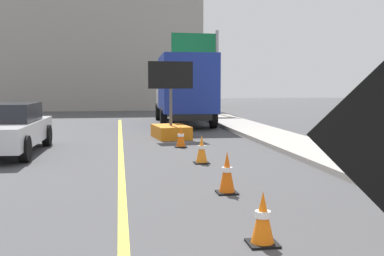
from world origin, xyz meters
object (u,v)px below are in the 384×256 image
(traffic_cone_mid_lane, at_px, (227,173))
(traffic_cone_curbside, at_px, (181,137))
(traffic_cone_far_lane, at_px, (202,149))
(arrow_board_trailer, at_px, (171,125))
(pickup_car, at_px, (4,128))
(highway_guide_sign, at_px, (204,58))
(traffic_cone_near_sign, at_px, (263,219))
(box_truck, at_px, (184,87))

(traffic_cone_mid_lane, distance_m, traffic_cone_curbside, 6.19)
(traffic_cone_mid_lane, xyz_separation_m, traffic_cone_far_lane, (0.10, 3.19, -0.03))
(arrow_board_trailer, distance_m, pickup_car, 5.79)
(arrow_board_trailer, bearing_deg, traffic_cone_far_lane, -88.35)
(traffic_cone_curbside, bearing_deg, arrow_board_trailer, 90.82)
(highway_guide_sign, height_order, traffic_cone_curbside, highway_guide_sign)
(pickup_car, height_order, traffic_cone_near_sign, pickup_car)
(pickup_car, distance_m, highway_guide_sign, 16.06)
(pickup_car, height_order, highway_guide_sign, highway_guide_sign)
(traffic_cone_curbside, bearing_deg, traffic_cone_far_lane, -87.68)
(pickup_car, distance_m, traffic_cone_mid_lane, 7.53)
(highway_guide_sign, xyz_separation_m, traffic_cone_far_lane, (-2.93, -16.08, -3.08))
(traffic_cone_mid_lane, bearing_deg, pickup_car, 131.54)
(arrow_board_trailer, xyz_separation_m, pickup_car, (-4.94, -3.02, 0.22))
(arrow_board_trailer, distance_m, traffic_cone_far_lane, 5.46)
(traffic_cone_curbside, bearing_deg, traffic_cone_mid_lane, -89.82)
(pickup_car, xyz_separation_m, highway_guide_sign, (8.02, 13.64, 2.73))
(box_truck, distance_m, traffic_cone_near_sign, 17.20)
(traffic_cone_near_sign, bearing_deg, arrow_board_trailer, 89.37)
(traffic_cone_near_sign, distance_m, traffic_cone_far_lane, 5.89)
(traffic_cone_far_lane, bearing_deg, pickup_car, 154.37)
(arrow_board_trailer, xyz_separation_m, traffic_cone_mid_lane, (0.05, -8.65, -0.11))
(pickup_car, bearing_deg, traffic_cone_near_sign, -59.97)
(arrow_board_trailer, distance_m, box_truck, 6.01)
(traffic_cone_near_sign, relative_size, traffic_cone_mid_lane, 0.87)
(pickup_car, relative_size, traffic_cone_near_sign, 7.23)
(traffic_cone_near_sign, height_order, traffic_cone_mid_lane, traffic_cone_mid_lane)
(highway_guide_sign, bearing_deg, traffic_cone_far_lane, -100.32)
(traffic_cone_curbside, bearing_deg, traffic_cone_near_sign, -91.03)
(arrow_board_trailer, height_order, traffic_cone_near_sign, arrow_board_trailer)
(traffic_cone_near_sign, distance_m, traffic_cone_mid_lane, 2.70)
(box_truck, xyz_separation_m, traffic_cone_far_lane, (-1.08, -11.21, -1.40))
(highway_guide_sign, relative_size, traffic_cone_curbside, 7.77)
(traffic_cone_far_lane, relative_size, traffic_cone_curbside, 1.07)
(box_truck, height_order, highway_guide_sign, highway_guide_sign)
(arrow_board_trailer, height_order, traffic_cone_curbside, arrow_board_trailer)
(pickup_car, bearing_deg, traffic_cone_far_lane, -25.63)
(arrow_board_trailer, height_order, box_truck, box_truck)
(pickup_car, xyz_separation_m, traffic_cone_mid_lane, (4.99, -5.63, -0.33))
(traffic_cone_near_sign, xyz_separation_m, traffic_cone_curbside, (0.16, 8.88, -0.00))
(box_truck, height_order, traffic_cone_near_sign, box_truck)
(traffic_cone_near_sign, xyz_separation_m, traffic_cone_far_lane, (0.28, 5.88, 0.02))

